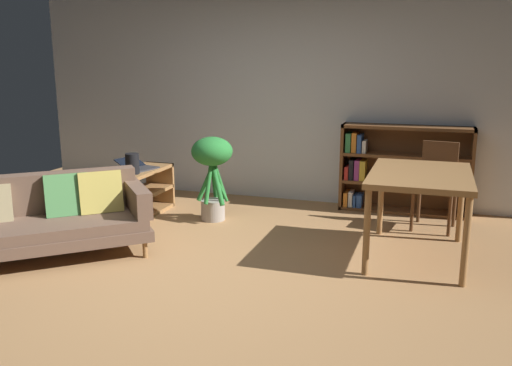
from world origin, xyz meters
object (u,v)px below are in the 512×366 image
media_console (140,193)px  desk_speaker (132,164)px  dining_table (420,182)px  dining_chair_near (437,180)px  potted_floor_plant (212,164)px  bookshelf (397,169)px  open_laptop (138,166)px  fabric_couch (51,215)px

media_console → desk_speaker: bearing=-77.8°
dining_table → dining_chair_near: 1.02m
dining_chair_near → dining_table: bearing=-98.4°
potted_floor_plant → bookshelf: bearing=28.5°
media_console → dining_table: 3.13m
dining_chair_near → open_laptop: bearing=-170.9°
desk_speaker → bookshelf: bookshelf is taller
desk_speaker → potted_floor_plant: bearing=20.3°
fabric_couch → open_laptop: bearing=87.8°
desk_speaker → dining_chair_near: 3.27m
dining_table → dining_chair_near: size_ratio=1.37×
media_console → potted_floor_plant: size_ratio=1.08×
fabric_couch → open_laptop: size_ratio=3.79×
open_laptop → fabric_couch: bearing=-92.2°
media_console → potted_floor_plant: potted_floor_plant is taller
dining_chair_near → desk_speaker: bearing=-166.0°
media_console → bookshelf: bearing=22.4°
desk_speaker → dining_chair_near: size_ratio=0.25×
fabric_couch → potted_floor_plant: 1.79m
bookshelf → media_console: bearing=-157.6°
open_laptop → dining_chair_near: dining_chair_near is taller
dining_table → media_console: bearing=172.5°
dining_table → bookshelf: size_ratio=0.85×
fabric_couch → bookshelf: size_ratio=1.22×
dining_table → open_laptop: bearing=171.4°
fabric_couch → media_console: bearing=85.7°
dining_table → desk_speaker: bearing=176.1°
dining_chair_near → bookshelf: (-0.45, 0.55, -0.01)m
fabric_couch → dining_table: dining_table is taller
fabric_couch → potted_floor_plant: (0.96, 1.49, 0.26)m
open_laptop → media_console: bearing=-55.6°
desk_speaker → potted_floor_plant: (0.82, 0.30, -0.01)m
open_laptop → bookshelf: size_ratio=0.32×
potted_floor_plant → dining_chair_near: 2.41m
open_laptop → dining_table: (3.12, -0.47, 0.14)m
media_console → desk_speaker: desk_speaker is taller
potted_floor_plant → dining_chair_near: size_ratio=1.03×
fabric_couch → dining_table: bearing=17.2°
dining_table → potted_floor_plant: bearing=167.1°
desk_speaker → fabric_couch: bearing=-97.0°
potted_floor_plant → dining_table: (2.21, -0.51, 0.07)m
potted_floor_plant → desk_speaker: bearing=-159.7°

